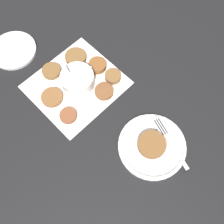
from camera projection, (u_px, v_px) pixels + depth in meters
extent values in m
plane|color=black|center=(69.00, 82.00, 0.91)|extent=(4.00, 4.00, 0.00)
cube|color=white|center=(76.00, 85.00, 0.91)|extent=(0.32, 0.30, 0.00)
cylinder|color=silver|center=(78.00, 80.00, 0.88)|extent=(0.11, 0.11, 0.05)
cylinder|color=orange|center=(78.00, 81.00, 0.89)|extent=(0.09, 0.09, 0.03)
cone|color=silver|center=(90.00, 68.00, 0.88)|extent=(0.03, 0.02, 0.02)
cylinder|color=silver|center=(70.00, 73.00, 0.85)|extent=(0.03, 0.05, 0.09)
cylinder|color=brown|center=(52.00, 97.00, 0.88)|extent=(0.07, 0.07, 0.01)
cylinder|color=brown|center=(104.00, 91.00, 0.89)|extent=(0.06, 0.06, 0.01)
cylinder|color=brown|center=(113.00, 76.00, 0.90)|extent=(0.06, 0.06, 0.02)
cylinder|color=brown|center=(68.00, 116.00, 0.85)|extent=(0.06, 0.06, 0.01)
cylinder|color=brown|center=(76.00, 57.00, 0.94)|extent=(0.08, 0.08, 0.02)
cylinder|color=brown|center=(51.00, 71.00, 0.92)|extent=(0.07, 0.07, 0.02)
cylinder|color=brown|center=(98.00, 65.00, 0.92)|extent=(0.06, 0.06, 0.02)
cylinder|color=silver|center=(152.00, 146.00, 0.81)|extent=(0.21, 0.21, 0.01)
torus|color=silver|center=(152.00, 145.00, 0.81)|extent=(0.20, 0.20, 0.01)
cylinder|color=brown|center=(152.00, 144.00, 0.80)|extent=(0.09, 0.09, 0.02)
cube|color=silver|center=(177.00, 153.00, 0.79)|extent=(0.04, 0.12, 0.00)
cube|color=silver|center=(161.00, 127.00, 0.82)|extent=(0.04, 0.08, 0.00)
cube|color=black|center=(163.00, 126.00, 0.82)|extent=(0.02, 0.06, 0.00)
cube|color=black|center=(161.00, 127.00, 0.82)|extent=(0.02, 0.06, 0.00)
cube|color=black|center=(159.00, 128.00, 0.82)|extent=(0.02, 0.06, 0.00)
cylinder|color=silver|center=(13.00, 50.00, 0.96)|extent=(0.17, 0.17, 0.01)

